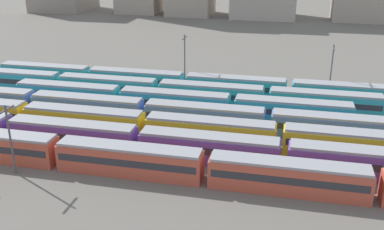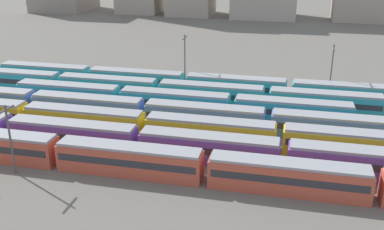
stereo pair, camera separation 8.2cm
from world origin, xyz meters
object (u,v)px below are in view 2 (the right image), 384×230
at_px(catenary_pole_3, 185,59).
at_px(train_track_0, 377,186).
at_px(train_track_1, 209,148).
at_px(train_track_3, 144,112).
at_px(train_track_4, 175,102).
at_px(train_track_5, 211,94).
at_px(train_track_6, 185,83).
at_px(catenary_pole_1, 331,69).
at_px(catenary_pole_2, 10,136).
at_px(train_track_2, 145,126).

bearing_deg(catenary_pole_3, train_track_0, -48.95).
distance_m(train_track_0, train_track_1, 20.21).
bearing_deg(train_track_3, train_track_4, 56.18).
distance_m(train_track_5, catenary_pole_3, 10.98).
distance_m(train_track_4, catenary_pole_3, 13.80).
height_order(train_track_1, catenary_pole_3, catenary_pole_3).
bearing_deg(train_track_6, catenary_pole_3, 103.21).
bearing_deg(train_track_3, catenary_pole_1, 33.13).
height_order(catenary_pole_1, catenary_pole_2, catenary_pole_1).
relative_size(train_track_1, catenary_pole_1, 9.57).
relative_size(train_track_0, train_track_2, 1.51).
xyz_separation_m(train_track_1, catenary_pole_3, (-10.06, 28.78, 3.83)).
relative_size(train_track_1, train_track_5, 1.00).
xyz_separation_m(train_track_4, train_track_6, (-0.80, 10.40, 0.00)).
height_order(train_track_4, catenary_pole_2, catenary_pole_2).
relative_size(train_track_1, train_track_2, 1.25).
distance_m(train_track_0, train_track_4, 34.98).
bearing_deg(train_track_3, train_track_0, -26.26).
bearing_deg(catenary_pole_2, catenary_pole_1, 43.68).
bearing_deg(train_track_1, train_track_5, 99.68).
bearing_deg(catenary_pole_2, catenary_pole_3, 71.35).
bearing_deg(train_track_2, train_track_1, -26.95).
relative_size(train_track_0, catenary_pole_2, 12.63).
xyz_separation_m(train_track_2, catenary_pole_3, (0.17, 23.58, 3.83)).
height_order(train_track_5, catenary_pole_3, catenary_pole_3).
relative_size(train_track_4, catenary_pole_1, 5.71).
distance_m(train_track_3, train_track_4, 6.26).
distance_m(train_track_1, train_track_4, 17.81).
bearing_deg(train_track_6, train_track_5, -41.60).
xyz_separation_m(train_track_1, catenary_pole_2, (-22.55, -8.23, 3.08)).
relative_size(train_track_0, train_track_4, 2.02).
bearing_deg(train_track_6, catenary_pole_2, -111.00).
relative_size(train_track_0, train_track_5, 1.20).
bearing_deg(train_track_1, train_track_6, 109.89).
relative_size(train_track_6, catenary_pole_1, 7.64).
xyz_separation_m(train_track_6, catenary_pole_3, (-0.65, 2.78, 3.83)).
bearing_deg(catenary_pole_2, train_track_2, 47.47).
relative_size(train_track_1, catenary_pole_2, 10.51).
xyz_separation_m(train_track_6, catenary_pole_1, (25.87, 3.03, 3.53)).
relative_size(train_track_0, catenary_pole_3, 10.87).
height_order(train_track_2, train_track_3, same).
bearing_deg(train_track_1, catenary_pole_1, 60.44).
distance_m(train_track_1, catenary_pole_2, 24.20).
bearing_deg(train_track_0, catenary_pole_1, 95.11).
distance_m(train_track_0, catenary_pole_2, 42.30).
bearing_deg(train_track_2, train_track_4, 81.10).
distance_m(train_track_4, catenary_pole_2, 27.78).
relative_size(train_track_2, train_track_4, 1.34).
bearing_deg(train_track_3, train_track_6, 80.25).
relative_size(train_track_4, train_track_5, 0.60).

